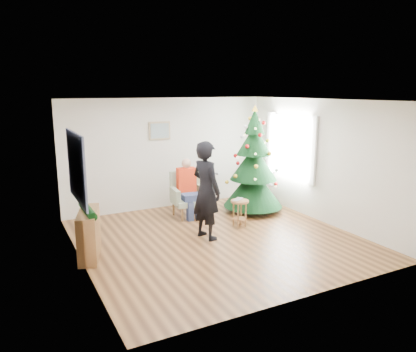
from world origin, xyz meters
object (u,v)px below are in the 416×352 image
armchair (188,200)px  console (89,234)px  christmas_tree (254,165)px  stool (240,213)px  standing_man (206,190)px

armchair → console: 2.76m
christmas_tree → armchair: size_ratio=2.48×
stool → armchair: bearing=119.3°
console → stool: bearing=19.5°
stool → console: size_ratio=0.56×
stool → standing_man: 1.16m
armchair → console: (-2.43, -1.30, 0.04)m
stool → armchair: 1.32m
stool → standing_man: bearing=-163.2°
christmas_tree → console: (-3.92, -0.93, -0.71)m
stool → armchair: size_ratio=0.56×
stool → standing_man: standing_man is taller
standing_man → console: 2.23m
standing_man → console: size_ratio=1.87×
christmas_tree → standing_man: bearing=-149.0°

